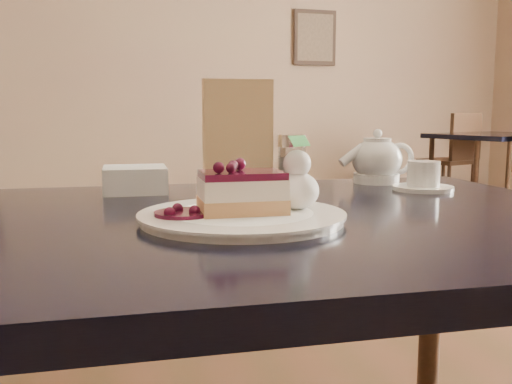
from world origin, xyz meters
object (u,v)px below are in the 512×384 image
object	(u,v)px
dessert_plate	(242,217)
tea_set	(386,164)
cheesecake_slice	(242,192)
bg_table_far_right	(491,210)
main_table	(236,266)

from	to	relation	value
dessert_plate	tea_set	distance (m)	0.49
cheesecake_slice	bg_table_far_right	bearing A→B (deg)	49.92
bg_table_far_right	tea_set	bearing A→B (deg)	-148.65
cheesecake_slice	dessert_plate	bearing A→B (deg)	2.64
cheesecake_slice	bg_table_far_right	size ratio (longest dim) A/B	0.07
main_table	bg_table_far_right	world-z (taller)	main_table
tea_set	bg_table_far_right	xyz separation A→B (m)	(2.49, 2.80, -0.68)
cheesecake_slice	tea_set	xyz separation A→B (m)	(0.38, 0.31, 0.00)
dessert_plate	cheesecake_slice	xyz separation A→B (m)	(-0.00, 0.00, 0.03)
cheesecake_slice	tea_set	bearing A→B (deg)	41.45
dessert_plate	bg_table_far_right	distance (m)	4.27
main_table	cheesecake_slice	bearing A→B (deg)	-90.00
cheesecake_slice	bg_table_far_right	world-z (taller)	cheesecake_slice
main_table	tea_set	distance (m)	0.47
main_table	cheesecake_slice	size ratio (longest dim) A/B	9.98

